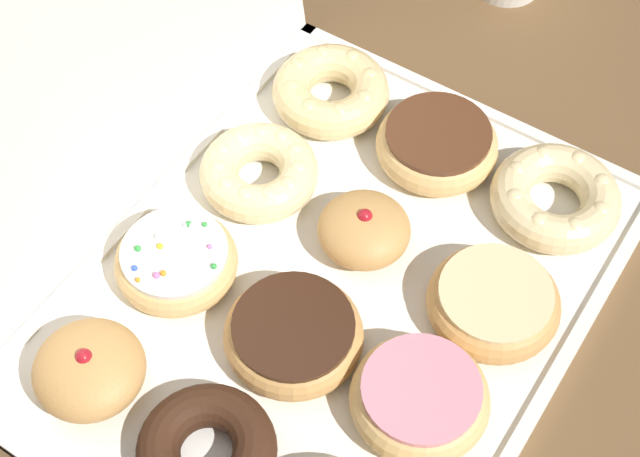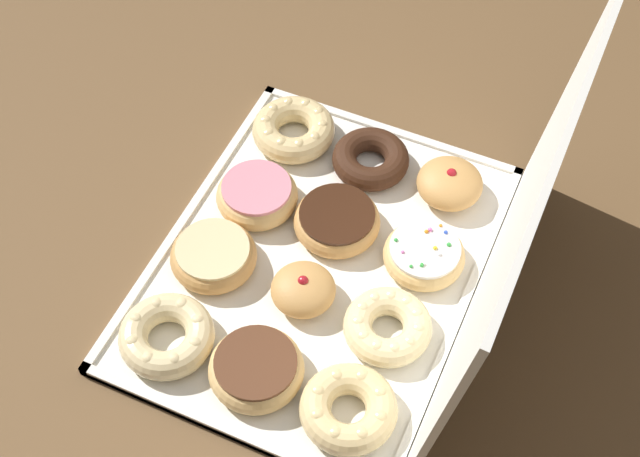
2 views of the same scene
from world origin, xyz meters
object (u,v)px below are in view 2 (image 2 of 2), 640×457
jelly_filled_donut_6 (303,290)px  cruller_donut_11 (349,409)px  chocolate_frosted_donut_7 (258,369)px  sprinkle_donut_9 (424,255)px  pink_frosted_donut_1 (257,195)px  chocolate_frosted_donut_5 (335,220)px  cruller_donut_0 (294,129)px  cruller_donut_10 (388,326)px  donut_box (318,265)px  jelly_filled_donut_8 (450,183)px  chocolate_cake_ring_donut_4 (372,160)px  glazed_ring_donut_2 (214,256)px  cruller_donut_3 (167,336)px

jelly_filled_donut_6 → cruller_donut_11: 0.17m
chocolate_frosted_donut_7 → sprinkle_donut_9: (-0.24, 0.12, -0.00)m
pink_frosted_donut_1 → chocolate_frosted_donut_5: size_ratio=0.96×
cruller_donut_0 → cruller_donut_10: bearing=44.6°
donut_box → jelly_filled_donut_6: (0.06, 0.01, 0.03)m
jelly_filled_donut_6 → cruller_donut_11: jelly_filled_donut_6 is taller
cruller_donut_0 → pink_frosted_donut_1: (0.13, 0.01, 0.00)m
cruller_donut_0 → jelly_filled_donut_6: jelly_filled_donut_6 is taller
jelly_filled_donut_8 → chocolate_cake_ring_donut_4: bearing=-90.7°
donut_box → cruller_donut_10: size_ratio=4.74×
glazed_ring_donut_2 → chocolate_frosted_donut_7: size_ratio=0.98×
cruller_donut_10 → chocolate_cake_ring_donut_4: bearing=-153.8°
cruller_donut_3 → jelly_filled_donut_6: bearing=135.3°
glazed_ring_donut_2 → jelly_filled_donut_6: bearing=89.3°
glazed_ring_donut_2 → chocolate_frosted_donut_7: chocolate_frosted_donut_7 is taller
jelly_filled_donut_8 → cruller_donut_11: bearing=0.5°
glazed_ring_donut_2 → sprinkle_donut_9: bearing=114.5°
chocolate_cake_ring_donut_4 → jelly_filled_donut_6: bearing=0.7°
chocolate_cake_ring_donut_4 → cruller_donut_11: (0.37, 0.12, 0.00)m
cruller_donut_3 → cruller_donut_11: bearing=90.4°
jelly_filled_donut_8 → cruller_donut_10: 0.24m
glazed_ring_donut_2 → cruller_donut_10: cruller_donut_10 is taller
donut_box → chocolate_frosted_donut_7: size_ratio=4.53×
pink_frosted_donut_1 → jelly_filled_donut_8: 0.27m
chocolate_frosted_donut_5 → chocolate_frosted_donut_7: chocolate_frosted_donut_7 is taller
donut_box → chocolate_cake_ring_donut_4: size_ratio=4.81×
glazed_ring_donut_2 → cruller_donut_3: 0.13m
chocolate_frosted_donut_7 → sprinkle_donut_9: 0.27m
donut_box → pink_frosted_donut_1: bearing=-115.5°
cruller_donut_3 → chocolate_cake_ring_donut_4: bearing=161.4°
donut_box → chocolate_cake_ring_donut_4: chocolate_cake_ring_donut_4 is taller
pink_frosted_donut_1 → sprinkle_donut_9: 0.24m
cruller_donut_11 → glazed_ring_donut_2: bearing=-117.4°
jelly_filled_donut_8 → cruller_donut_11: 0.37m
chocolate_cake_ring_donut_4 → cruller_donut_11: bearing=18.0°
chocolate_frosted_donut_7 → jelly_filled_donut_8: size_ratio=1.27×
cruller_donut_3 → jelly_filled_donut_6: jelly_filled_donut_6 is taller
donut_box → chocolate_frosted_donut_5: size_ratio=4.49×
cruller_donut_0 → chocolate_frosted_donut_7: cruller_donut_0 is taller
jelly_filled_donut_8 → cruller_donut_10: jelly_filled_donut_8 is taller
pink_frosted_donut_1 → chocolate_frosted_donut_7: (0.24, 0.12, -0.00)m
glazed_ring_donut_2 → chocolate_frosted_donut_5: (-0.12, 0.12, -0.00)m
donut_box → cruller_donut_0: bearing=-146.7°
pink_frosted_donut_1 → sprinkle_donut_9: (-0.00, 0.24, -0.00)m
chocolate_cake_ring_donut_4 → jelly_filled_donut_6: (0.24, 0.00, 0.00)m
cruller_donut_0 → cruller_donut_10: (0.25, 0.25, -0.00)m
jelly_filled_donut_8 → cruller_donut_11: (0.37, 0.00, -0.00)m
jelly_filled_donut_8 → cruller_donut_3: bearing=-33.1°
glazed_ring_donut_2 → pink_frosted_donut_1: bearing=175.8°
pink_frosted_donut_1 → jelly_filled_donut_6: 0.17m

